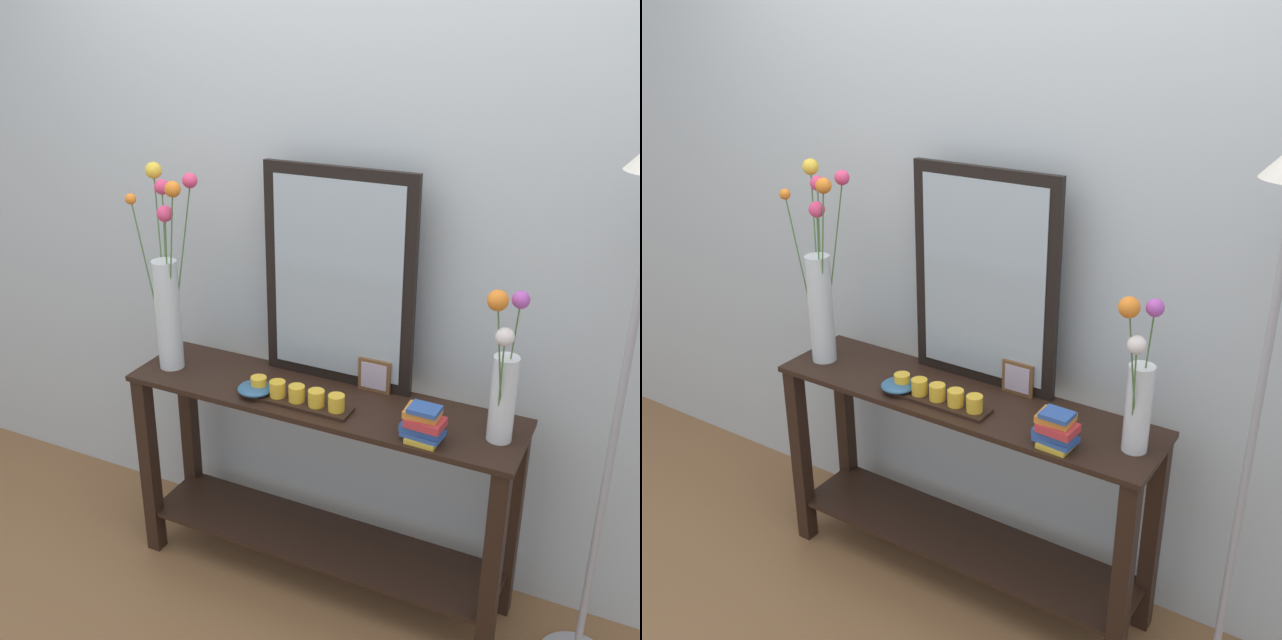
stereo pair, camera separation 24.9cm
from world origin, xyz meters
TOP-DOWN VIEW (x-y plane):
  - ground_plane at (0.00, 0.00)m, footprint 7.00×6.00m
  - wall_back at (0.00, 0.29)m, footprint 6.40×0.08m
  - console_table at (0.00, 0.00)m, footprint 1.42×0.35m
  - mirror_leaning at (-0.00, 0.14)m, footprint 0.56×0.03m
  - tall_vase_left at (-0.60, -0.03)m, footprint 0.24×0.20m
  - vase_right at (0.62, -0.02)m, footprint 0.11×0.16m
  - candle_tray at (-0.05, -0.08)m, footprint 0.39×0.09m
  - picture_frame_small at (0.15, 0.12)m, footprint 0.12×0.01m
  - decorative_bowl at (-0.21, -0.09)m, footprint 0.12×0.12m
  - book_stack at (0.41, -0.11)m, footprint 0.14×0.10m
  - floor_lamp at (0.95, 0.00)m, footprint 0.24×0.24m

SIDE VIEW (x-z plane):
  - ground_plane at x=0.00m, z-range -0.02..0.00m
  - console_table at x=0.00m, z-range 0.08..0.86m
  - decorative_bowl at x=-0.21m, z-range 0.79..0.83m
  - candle_tray at x=-0.05m, z-range 0.78..0.85m
  - book_stack at x=0.41m, z-range 0.78..0.90m
  - picture_frame_small at x=0.15m, z-range 0.78..0.90m
  - vase_right at x=0.62m, z-range 0.74..1.26m
  - tall_vase_left at x=-0.60m, z-range 0.72..1.46m
  - mirror_leaning at x=0.00m, z-range 0.78..1.56m
  - floor_lamp at x=0.95m, z-range 0.31..2.06m
  - wall_back at x=0.00m, z-range 0.00..2.70m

